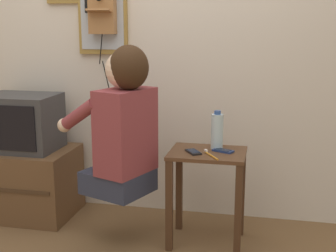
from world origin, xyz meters
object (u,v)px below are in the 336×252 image
wall_mirror (102,5)px  person (123,123)px  toothbrush (210,155)px  television (22,122)px  cell_phone_spare (223,151)px  cell_phone_held (193,152)px  wall_phone_antique (103,2)px  water_bottle (217,131)px

wall_mirror → person: bearing=-60.9°
person → toothbrush: size_ratio=5.69×
television → wall_mirror: size_ratio=0.73×
cell_phone_spare → cell_phone_held: bearing=133.7°
wall_mirror → cell_phone_spare: bearing=-25.3°
wall_phone_antique → toothbrush: 1.31m
television → cell_phone_spare: size_ratio=3.59×
toothbrush → wall_mirror: bearing=115.9°
television → water_bottle: bearing=-3.5°
cell_phone_held → person: bearing=158.1°
person → cell_phone_held: size_ratio=6.59×
wall_mirror → toothbrush: (0.84, -0.53, -0.88)m
cell_phone_spare → water_bottle: size_ratio=0.58×
cell_phone_held → water_bottle: (0.13, 0.13, 0.11)m
person → water_bottle: 0.58m
person → water_bottle: size_ratio=3.78×
cell_phone_held → cell_phone_spare: 0.18m
wall_mirror → cell_phone_spare: size_ratio=4.90×
cell_phone_spare → toothbrush: toothbrush is taller
wall_phone_antique → cell_phone_spare: wall_phone_antique is taller
wall_phone_antique → cell_phone_spare: 1.31m
wall_phone_antique → wall_mirror: 0.05m
wall_mirror → water_bottle: bearing=-22.9°
person → cell_phone_spare: size_ratio=6.55×
cell_phone_held → cell_phone_spare: size_ratio=0.99×
water_bottle → television: bearing=176.5°
wall_phone_antique → toothbrush: size_ratio=5.27×
wall_phone_antique → wall_mirror: wall_mirror is taller
person → water_bottle: (0.54, 0.21, -0.07)m
person → television: (-0.83, 0.29, -0.10)m
cell_phone_spare → wall_mirror: bearing=88.2°
wall_mirror → water_bottle: (0.85, -0.36, -0.77)m
wall_mirror → cell_phone_spare: wall_mirror is taller
television → water_bottle: television is taller
television → water_bottle: (1.37, -0.08, 0.03)m
person → wall_phone_antique: wall_phone_antique is taller
person → wall_mirror: wall_mirror is taller
cell_phone_spare → toothbrush: size_ratio=0.87×
cell_phone_spare → toothbrush: bearing=172.3°
water_bottle → toothbrush: 0.20m
water_bottle → toothbrush: water_bottle is taller
television → wall_phone_antique: size_ratio=0.59×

